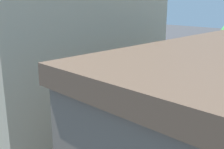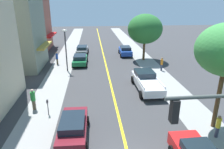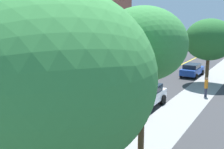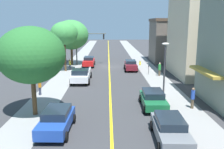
% 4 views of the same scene
% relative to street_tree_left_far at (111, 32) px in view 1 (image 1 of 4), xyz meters
% --- Properties ---
extents(sidewalk_left, '(3.01, 126.00, 0.01)m').
position_rel_street_tree_left_far_xyz_m(sidewalk_left, '(-12.27, -21.79, -4.76)').
color(sidewalk_left, gray).
rests_on(sidewalk_left, ground).
extents(tan_rowhouse, '(10.49, 10.21, 15.64)m').
position_rel_street_tree_left_far_xyz_m(tan_rowhouse, '(-20.14, -14.59, 3.07)').
color(tan_rowhouse, beige).
rests_on(tan_rowhouse, ground).
extents(street_tree_left_far, '(5.16, 5.16, 6.97)m').
position_rel_street_tree_left_far_xyz_m(street_tree_left_far, '(0.00, 0.00, 0.00)').
color(street_tree_left_far, brown).
rests_on(street_tree_left_far, ground).
extents(parking_meter, '(0.12, 0.18, 1.30)m').
position_rel_street_tree_left_far_xyz_m(parking_meter, '(-11.62, -15.44, -3.90)').
color(parking_meter, '#4C4C51').
rests_on(parking_meter, ground).
extents(street_lamp, '(0.70, 0.36, 5.36)m').
position_rel_street_tree_left_far_xyz_m(street_lamp, '(-11.28, -4.39, -1.36)').
color(street_lamp, '#38383D').
rests_on(street_lamp, ground).
extents(grey_sedan_left_curb, '(2.17, 4.73, 1.47)m').
position_rel_street_tree_left_far_xyz_m(grey_sedan_left_curb, '(-9.66, 4.62, -3.98)').
color(grey_sedan_left_curb, slate).
rests_on(grey_sedan_left_curb, ground).
extents(maroon_sedan_left_curb, '(2.01, 4.45, 1.54)m').
position_rel_street_tree_left_far_xyz_m(maroon_sedan_left_curb, '(-9.37, -18.65, -3.95)').
color(maroon_sedan_left_curb, maroon).
rests_on(maroon_sedan_left_curb, ground).
extents(green_sedan_left_curb, '(2.18, 4.47, 1.44)m').
position_rel_street_tree_left_far_xyz_m(green_sedan_left_curb, '(-9.74, -1.58, -4.00)').
color(green_sedan_left_curb, '#196638').
rests_on(green_sedan_left_curb, ground).
extents(blue_sedan_right_curb, '(2.14, 4.45, 1.55)m').
position_rel_street_tree_left_far_xyz_m(blue_sedan_right_curb, '(-2.38, 3.16, -3.95)').
color(blue_sedan_right_curb, '#1E429E').
rests_on(blue_sedan_right_curb, ground).
extents(white_pickup_truck, '(2.38, 5.83, 1.71)m').
position_rel_street_tree_left_far_xyz_m(white_pickup_truck, '(-2.51, -11.20, -3.88)').
color(white_pickup_truck, silver).
rests_on(white_pickup_truck, ground).
extents(pedestrian_orange_shirt, '(0.32, 0.32, 1.78)m').
position_rel_street_tree_left_far_xyz_m(pedestrian_orange_shirt, '(1.06, -5.43, -3.80)').
color(pedestrian_orange_shirt, '#33384C').
rests_on(pedestrian_orange_shirt, ground).
extents(pedestrian_green_shirt, '(0.38, 0.38, 1.85)m').
position_rel_street_tree_left_far_xyz_m(pedestrian_green_shirt, '(-12.97, -14.47, -3.78)').
color(pedestrian_green_shirt, brown).
rests_on(pedestrian_green_shirt, ground).
extents(pedestrian_blue_shirt, '(0.33, 0.33, 1.82)m').
position_rel_street_tree_left_far_xyz_m(pedestrian_blue_shirt, '(-13.04, -1.18, -3.79)').
color(pedestrian_blue_shirt, brown).
rests_on(pedestrian_blue_shirt, ground).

